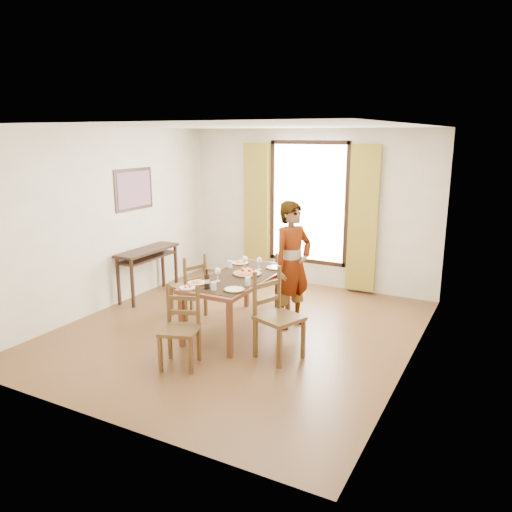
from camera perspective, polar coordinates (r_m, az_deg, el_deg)
The scene contains 22 objects.
ground at distance 6.88m, azimuth -2.03°, elevation -8.49°, with size 5.00×5.00×0.00m, color #452615.
room_shell at distance 6.57m, azimuth -1.62°, elevation 4.45°, with size 4.60×5.10×2.74m.
console_table at distance 8.26m, azimuth -12.28°, elevation 0.01°, with size 0.38×1.20×0.80m.
dining_table at distance 6.72m, azimuth -1.95°, elevation -2.84°, with size 0.82×1.80×0.76m.
chair_west at distance 7.32m, azimuth -7.61°, elevation -3.60°, with size 0.53×0.53×0.93m.
chair_north at distance 7.72m, azimuth 3.60°, elevation -2.81°, with size 0.51×0.51×0.87m.
chair_south at distance 5.82m, azimuth -8.66°, elevation -8.33°, with size 0.52×0.52×0.93m.
chair_east at distance 5.94m, azimuth 2.43°, elevation -7.07°, with size 0.60×0.60×1.06m.
man at distance 6.80m, azimuth 4.18°, elevation -1.03°, with size 0.64×0.75×1.74m, color gray.
plate_sw at distance 6.38m, azimuth -6.76°, elevation -2.94°, with size 0.27×0.27×0.05m, color silver, non-canonical shape.
plate_se at distance 6.07m, azimuth -2.50°, elevation -3.71°, with size 0.27×0.27×0.05m, color silver, non-canonical shape.
plate_nw at distance 7.31m, azimuth -1.84°, elevation -0.67°, with size 0.27×0.27×0.05m, color silver, non-canonical shape.
plate_ne at distance 7.06m, azimuth 2.21°, elevation -1.19°, with size 0.27×0.27×0.05m, color silver, non-canonical shape.
pasta_platter at distance 6.74m, azimuth -1.01°, elevation -1.72°, with size 0.40×0.40×0.10m, color #AF1C16, non-canonical shape.
caprese_plate at distance 6.21m, azimuth -7.84°, elevation -3.51°, with size 0.20×0.20×0.04m, color silver, non-canonical shape.
wine_glass_a at distance 6.44m, azimuth -4.40°, elevation -2.12°, with size 0.08×0.08×0.18m, color white, non-canonical shape.
wine_glass_b at distance 6.96m, azimuth 0.37°, elevation -0.85°, with size 0.08×0.08×0.18m, color white, non-canonical shape.
wine_glass_c at distance 7.04m, azimuth -1.29°, elevation -0.69°, with size 0.08×0.08×0.18m, color white, non-canonical shape.
tumbler_a at distance 6.27m, azimuth -0.94°, elevation -2.92°, with size 0.07×0.07×0.10m, color silver.
tumbler_b at distance 7.09m, azimuth -3.00°, elevation -0.95°, with size 0.07×0.07×0.10m, color silver.
tumbler_c at distance 6.10m, azimuth -4.87°, elevation -3.44°, with size 0.07×0.07×0.10m, color silver.
wine_bottle at distance 6.13m, azimuth -5.64°, elevation -2.65°, with size 0.07×0.07×0.25m, color black, non-canonical shape.
Camera 1 is at (3.18, -5.51, 2.61)m, focal length 35.00 mm.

